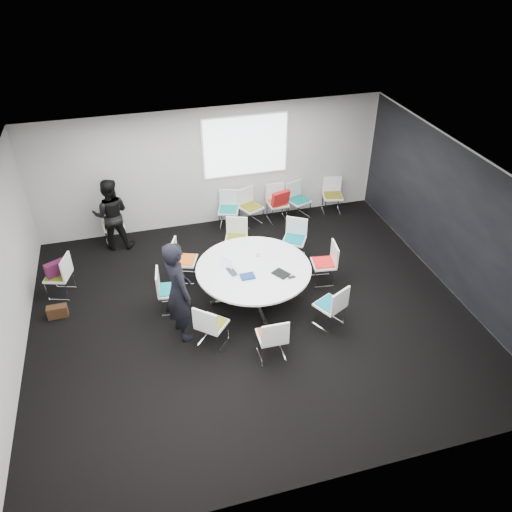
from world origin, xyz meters
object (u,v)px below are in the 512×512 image
object	(u,v)px
conference_table	(254,276)
chair_back_c	(277,209)
chair_ring_b	(294,246)
chair_ring_e	(171,297)
chair_ring_h	(330,312)
chair_back_b	(251,213)
chair_ring_f	(212,332)
chair_back_e	(332,202)
chair_spare_left	(61,283)
maroon_bag	(56,268)
chair_ring_a	(323,270)
cup	(258,254)
brown_bag	(58,312)
chair_back_a	(229,216)
chair_ring_d	(185,267)
person_back	(111,214)
laptop	(234,271)
chair_back_d	(298,207)
chair_person_back	(115,232)
chair_ring_g	(272,344)
chair_ring_c	(236,246)
person_main	(178,291)

from	to	relation	value
conference_table	chair_back_c	distance (m)	3.06
chair_ring_b	chair_ring_e	distance (m)	2.96
chair_ring_h	chair_back_b	world-z (taller)	same
chair_ring_f	chair_back_e	world-z (taller)	same
chair_ring_f	chair_spare_left	world-z (taller)	same
maroon_bag	chair_ring_a	bearing A→B (deg)	-10.85
cup	brown_bag	distance (m)	3.88
chair_back_a	chair_ring_f	bearing A→B (deg)	91.27
chair_ring_d	brown_bag	size ratio (longest dim) A/B	2.44
chair_ring_b	brown_bag	world-z (taller)	chair_ring_b
conference_table	brown_bag	size ratio (longest dim) A/B	6.01
chair_ring_a	person_back	bearing A→B (deg)	66.31
person_back	chair_back_a	bearing A→B (deg)	-169.16
chair_back_a	cup	bearing A→B (deg)	109.29
chair_spare_left	maroon_bag	xyz separation A→B (m)	(-0.01, 0.00, 0.34)
chair_ring_a	chair_ring_b	bearing A→B (deg)	24.43
chair_ring_d	laptop	bearing A→B (deg)	59.24
conference_table	cup	world-z (taller)	cup
chair_back_c	chair_back_d	distance (m)	0.53
chair_back_d	chair_person_back	distance (m)	4.36
chair_ring_b	chair_ring_g	distance (m)	2.98
chair_back_b	chair_spare_left	bearing A→B (deg)	-3.17
chair_ring_h	chair_back_a	size ratio (longest dim) A/B	1.00
chair_person_back	cup	distance (m)	3.62
chair_ring_f	chair_ring_g	size ratio (longest dim) A/B	1.00
chair_ring_a	chair_back_d	world-z (taller)	same
conference_table	person_back	size ratio (longest dim) A/B	1.32
conference_table	chair_person_back	distance (m)	3.72
chair_ring_a	maroon_bag	size ratio (longest dim) A/B	2.20
chair_back_e	chair_back_a	bearing A→B (deg)	12.71
chair_ring_c	chair_ring_h	size ratio (longest dim) A/B	1.00
chair_ring_d	chair_ring_e	bearing A→B (deg)	-4.13
chair_ring_h	chair_back_d	world-z (taller)	same
chair_back_b	chair_back_c	bearing A→B (deg)	157.48
chair_back_b	chair_back_c	world-z (taller)	same
maroon_bag	chair_ring_g	bearing A→B (deg)	-37.52
maroon_bag	chair_back_a	bearing A→B (deg)	23.58
chair_ring_f	cup	bearing A→B (deg)	90.28
chair_ring_c	chair_ring_h	distance (m)	2.78
chair_ring_a	chair_ring_b	xyz separation A→B (m)	(-0.29, 0.98, 0.00)
conference_table	chair_back_c	world-z (taller)	chair_back_c
chair_ring_a	chair_ring_b	size ratio (longest dim) A/B	1.00
chair_ring_f	cup	distance (m)	1.88
chair_back_c	chair_ring_g	bearing A→B (deg)	69.23
chair_back_d	maroon_bag	xyz separation A→B (m)	(-5.47, -1.63, 0.34)
chair_spare_left	cup	world-z (taller)	chair_spare_left
chair_back_d	laptop	distance (m)	3.59
chair_back_d	maroon_bag	size ratio (longest dim) A/B	2.20
person_main	cup	distance (m)	1.92
person_back	chair_ring_b	bearing A→B (deg)	165.63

